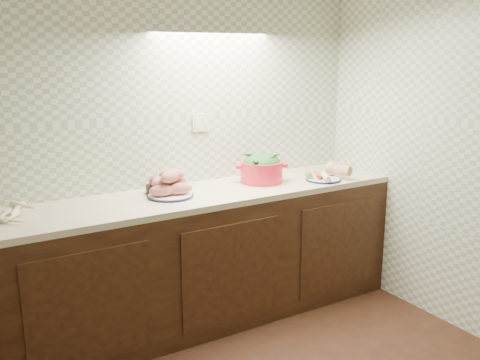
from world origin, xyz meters
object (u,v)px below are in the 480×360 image
parsnip_pile (13,215)px  dutch_oven (262,168)px  onion_bowl (157,187)px  veg_plate (327,173)px  sweet_potato_plate (170,186)px

parsnip_pile → dutch_oven: bearing=0.9°
parsnip_pile → onion_bowl: bearing=7.5°
dutch_oven → veg_plate: dutch_oven is taller
parsnip_pile → sweet_potato_plate: 0.94m
sweet_potato_plate → veg_plate: 1.18m
parsnip_pile → veg_plate: veg_plate is taller
sweet_potato_plate → onion_bowl: sweet_potato_plate is taller
dutch_oven → parsnip_pile: bearing=-157.3°
sweet_potato_plate → dutch_oven: bearing=1.6°
veg_plate → sweet_potato_plate: bearing=172.9°
sweet_potato_plate → dutch_oven: size_ratio=0.76×
onion_bowl → parsnip_pile: bearing=-172.5°
onion_bowl → veg_plate: (1.21, -0.26, -0.00)m
sweet_potato_plate → dutch_oven: dutch_oven is taller
parsnip_pile → sweet_potato_plate: (0.94, 0.01, 0.04)m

